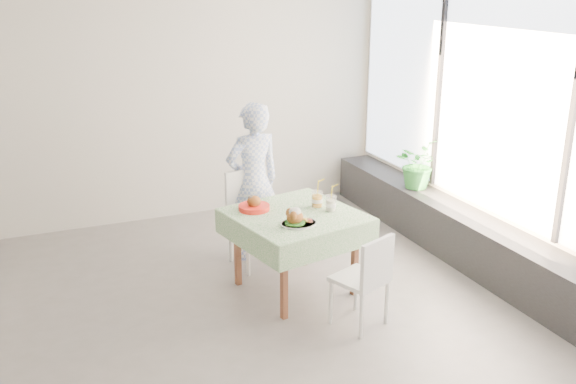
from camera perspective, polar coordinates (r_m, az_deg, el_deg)
name	(u,v)px	position (r m, az deg, el deg)	size (l,w,h in m)	color
floor	(196,319)	(5.54, -8.19, -11.08)	(6.00, 6.00, 0.00)	#64605E
wall_back	(131,102)	(7.40, -13.81, 7.75)	(6.00, 0.02, 2.80)	beige
wall_front	(334,302)	(2.80, 4.15, -9.73)	(6.00, 0.02, 2.80)	beige
wall_right	(498,125)	(6.40, 18.20, 5.70)	(0.02, 5.00, 2.80)	beige
window_pane	(499,99)	(6.33, 18.22, 7.89)	(0.01, 4.80, 2.18)	#D1E0F9
window_ledge	(470,240)	(6.61, 15.88, -4.16)	(0.40, 4.80, 0.50)	black
cafe_table	(295,243)	(5.77, 0.65, -4.54)	(1.23, 1.23, 0.74)	brown
chair_far	(255,237)	(6.35, -2.92, -4.01)	(0.50, 0.50, 0.94)	white
chair_near	(360,297)	(5.33, 6.44, -9.26)	(0.49, 0.49, 0.80)	white
diner	(253,182)	(6.36, -3.12, 0.92)	(0.58, 0.38, 1.59)	#869ED6
main_dish	(297,219)	(5.38, 0.78, -2.44)	(0.31, 0.31, 0.16)	white
juice_cup_orange	(317,200)	(5.81, 2.60, -0.67)	(0.11, 0.11, 0.30)	white
juice_cup_lemonade	(331,204)	(5.72, 3.83, -1.06)	(0.10, 0.10, 0.28)	white
second_dish	(254,206)	(5.74, -3.04, -1.22)	(0.28, 0.28, 0.13)	red
potted_plant	(417,163)	(7.20, 11.37, 2.53)	(0.50, 0.43, 0.56)	#2B8132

